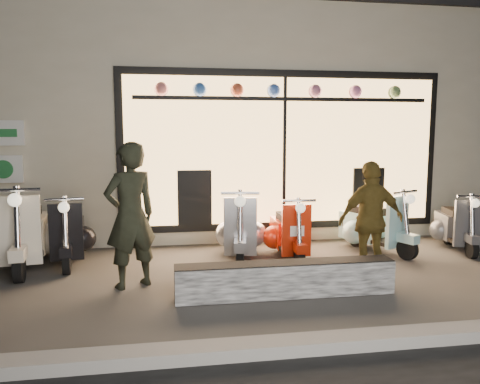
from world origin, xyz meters
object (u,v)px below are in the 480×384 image
Objects in this scene: graffiti_barrier at (285,279)px; woman at (371,220)px; scooter_red at (288,232)px; man at (130,216)px; scooter_silver at (241,229)px.

woman reaches higher than graffiti_barrier.
scooter_red is 0.73× the size of man.
woman reaches higher than scooter_silver.
woman is at bearing 22.18° from graffiti_barrier.
scooter_red is 0.85× the size of woman.
woman is (1.25, 0.51, 0.55)m from graffiti_barrier.
scooter_silver is 2.00m from man.
woman is (3.00, -0.11, -0.12)m from man.
graffiti_barrier is at bearing 17.73° from woman.
scooter_red is 1.44m from woman.
scooter_red reaches higher than graffiti_barrier.
scooter_red is at bearing 177.27° from man.
woman is at bearing -31.58° from scooter_silver.
graffiti_barrier is 1.43× the size of man.
scooter_silver reaches higher than graffiti_barrier.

